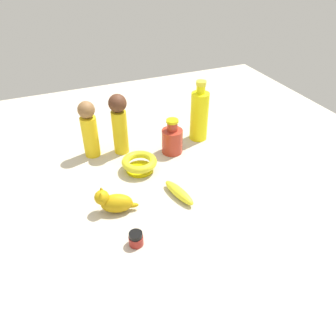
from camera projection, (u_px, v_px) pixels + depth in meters
ground at (168, 178)px, 1.26m from camera, size 2.00×2.00×0.00m
banana at (179, 193)px, 1.16m from camera, size 0.07×0.16×0.04m
person_figure_adult at (119, 122)px, 1.33m from camera, size 0.09×0.09×0.26m
bottle_tall at (199, 115)px, 1.43m from camera, size 0.08×0.08×0.27m
bowl at (139, 163)px, 1.28m from camera, size 0.14×0.14×0.05m
nail_polish_jar at (136, 239)px, 0.98m from camera, size 0.04×0.04×0.04m
bottle_short at (172, 139)px, 1.37m from camera, size 0.09×0.09×0.15m
cat_figurine at (113, 202)px, 1.08m from camera, size 0.14×0.09×0.09m
person_figure_child at (89, 129)px, 1.31m from camera, size 0.07×0.07×0.24m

